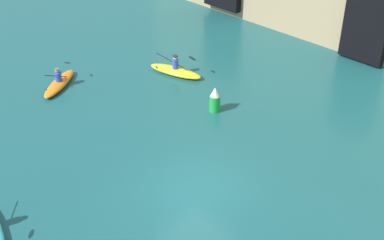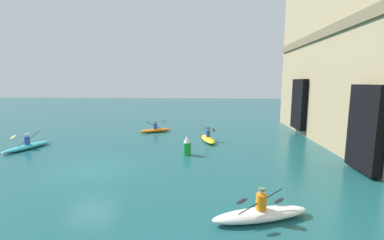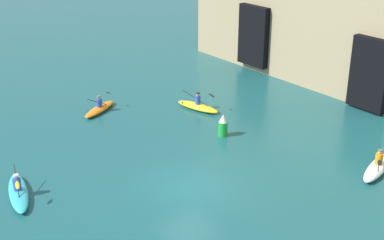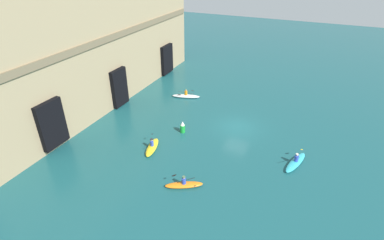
{
  "view_description": "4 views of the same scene",
  "coord_description": "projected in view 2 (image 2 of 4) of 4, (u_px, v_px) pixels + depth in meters",
  "views": [
    {
      "loc": [
        10.63,
        -11.58,
        13.63
      ],
      "look_at": [
        -2.64,
        2.64,
        0.86
      ],
      "focal_mm": 50.0,
      "sensor_mm": 36.0,
      "label": 1
    },
    {
      "loc": [
        12.79,
        6.4,
        4.73
      ],
      "look_at": [
        -5.7,
        5.09,
        1.94
      ],
      "focal_mm": 24.0,
      "sensor_mm": 36.0,
      "label": 2
    },
    {
      "loc": [
        16.99,
        -12.99,
        12.44
      ],
      "look_at": [
        -4.63,
        3.8,
        0.8
      ],
      "focal_mm": 50.0,
      "sensor_mm": 36.0,
      "label": 3
    },
    {
      "loc": [
        -26.98,
        -6.77,
        16.45
      ],
      "look_at": [
        -3.38,
        3.83,
        1.74
      ],
      "focal_mm": 28.0,
      "sensor_mm": 36.0,
      "label": 4
    }
  ],
  "objects": [
    {
      "name": "kayak_orange",
      "position": [
        155.0,
        130.0,
        24.18
      ],
      "size": [
        2.13,
        3.0,
        1.13
      ],
      "rotation": [
        0.0,
        0.0,
        2.08
      ],
      "color": "orange",
      "rests_on": "ground"
    },
    {
      "name": "marker_buoy",
      "position": [
        187.0,
        146.0,
        16.59
      ],
      "size": [
        0.52,
        0.52,
        1.27
      ],
      "color": "green",
      "rests_on": "ground"
    },
    {
      "name": "kayak_white",
      "position": [
        261.0,
        213.0,
        8.8
      ],
      "size": [
        1.81,
        3.59,
        1.15
      ],
      "rotation": [
        0.0,
        0.0,
        5.01
      ],
      "color": "white",
      "rests_on": "ground"
    },
    {
      "name": "ground_plane",
      "position": [
        90.0,
        170.0,
        13.77
      ],
      "size": [
        120.0,
        120.0,
        0.0
      ],
      "primitive_type": "plane",
      "color": "#195156"
    },
    {
      "name": "kayak_cyan",
      "position": [
        28.0,
        146.0,
        18.15
      ],
      "size": [
        3.68,
        1.79,
        1.17
      ],
      "rotation": [
        0.0,
        0.0,
        6.0
      ],
      "color": "#33B2C6",
      "rests_on": "ground"
    },
    {
      "name": "kayak_yellow",
      "position": [
        208.0,
        139.0,
        20.41
      ],
      "size": [
        3.16,
        1.55,
        1.2
      ],
      "rotation": [
        0.0,
        0.0,
        3.39
      ],
      "color": "yellow",
      "rests_on": "ground"
    }
  ]
}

